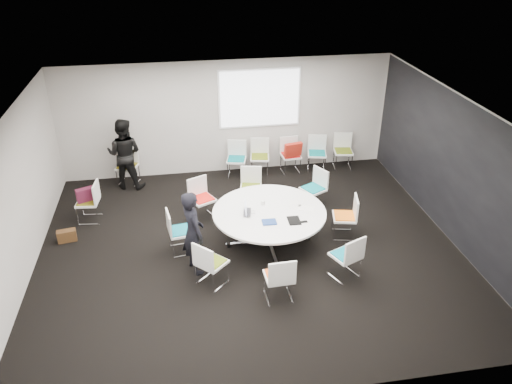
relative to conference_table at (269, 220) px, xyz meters
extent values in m
cube|color=black|center=(-0.41, -0.10, -0.55)|extent=(8.00, 7.00, 0.04)
cube|color=white|center=(-0.41, -0.10, 2.29)|extent=(8.00, 7.00, 0.04)
cube|color=#A6A19D|center=(-0.41, 3.42, 0.87)|extent=(8.00, 0.04, 2.80)
cube|color=#A6A19D|center=(-0.41, -3.62, 0.87)|extent=(8.00, 0.04, 2.80)
cube|color=#A6A19D|center=(-4.43, -0.10, 0.87)|extent=(0.04, 7.00, 2.80)
cube|color=#A6A19D|center=(3.61, -0.10, 0.87)|extent=(0.04, 7.00, 2.80)
cube|color=black|center=(3.58, -0.10, 0.87)|extent=(0.01, 6.94, 2.74)
cube|color=silver|center=(0.00, 0.00, -0.49)|extent=(0.90, 0.90, 0.08)
cylinder|color=silver|center=(0.00, 0.00, -0.17)|extent=(0.10, 0.10, 0.65)
cylinder|color=white|center=(0.00, 0.00, 0.18)|extent=(2.17, 2.17, 0.04)
cube|color=white|center=(0.39, 3.36, 1.32)|extent=(1.90, 0.03, 1.35)
cube|color=silver|center=(1.52, 0.01, -0.32)|extent=(0.50, 0.50, 0.42)
cube|color=white|center=(1.52, 0.01, -0.09)|extent=(0.53, 0.54, 0.04)
cube|color=orange|center=(1.52, 0.01, -0.06)|extent=(0.46, 0.47, 0.03)
cube|color=white|center=(1.72, -0.04, 0.14)|extent=(0.14, 0.46, 0.42)
cube|color=silver|center=(1.21, 1.23, -0.32)|extent=(0.57, 0.57, 0.42)
cube|color=white|center=(1.21, 1.23, -0.09)|extent=(0.60, 0.61, 0.04)
cube|color=#087580|center=(1.21, 1.23, -0.06)|extent=(0.52, 0.53, 0.03)
cube|color=white|center=(1.40, 1.33, 0.14)|extent=(0.25, 0.42, 0.42)
cube|color=silver|center=(-0.13, 1.49, -0.32)|extent=(0.50, 0.50, 0.42)
cube|color=white|center=(-0.13, 1.49, -0.09)|extent=(0.54, 0.52, 0.04)
cube|color=#5A6C14|center=(-0.13, 1.49, -0.06)|extent=(0.47, 0.45, 0.03)
cube|color=white|center=(-0.08, 1.70, 0.14)|extent=(0.46, 0.13, 0.42)
cube|color=silver|center=(-1.20, 1.17, -0.32)|extent=(0.56, 0.56, 0.42)
cube|color=white|center=(-1.20, 1.17, -0.09)|extent=(0.61, 0.60, 0.04)
cube|color=red|center=(-1.20, 1.17, -0.06)|extent=(0.53, 0.52, 0.03)
cube|color=white|center=(-1.29, 1.36, 0.14)|extent=(0.43, 0.24, 0.42)
cube|color=silver|center=(-1.69, 0.02, -0.32)|extent=(0.48, 0.48, 0.42)
cube|color=white|center=(-1.69, 0.02, -0.09)|extent=(0.50, 0.52, 0.04)
cube|color=#0C6A7E|center=(-1.69, 0.02, -0.06)|extent=(0.43, 0.45, 0.03)
cube|color=white|center=(-1.90, -0.01, 0.14)|extent=(0.10, 0.46, 0.42)
cube|color=silver|center=(-1.21, -1.05, -0.32)|extent=(0.59, 0.59, 0.42)
cube|color=white|center=(-1.21, -1.05, -0.09)|extent=(0.64, 0.64, 0.04)
cube|color=#5B6D14|center=(-1.21, -1.05, -0.06)|extent=(0.55, 0.55, 0.03)
cube|color=white|center=(-1.36, -1.20, 0.14)|extent=(0.35, 0.35, 0.42)
cube|color=silver|center=(-0.14, -1.62, -0.32)|extent=(0.44, 0.44, 0.42)
cube|color=white|center=(-0.14, -1.62, -0.09)|extent=(0.48, 0.46, 0.04)
cube|color=#DD4E11|center=(-0.14, -1.62, -0.06)|extent=(0.41, 0.39, 0.03)
cube|color=white|center=(-0.14, -1.83, 0.14)|extent=(0.46, 0.05, 0.42)
cube|color=silver|center=(1.13, -1.24, -0.32)|extent=(0.55, 0.55, 0.42)
cube|color=white|center=(1.13, -1.24, -0.09)|extent=(0.60, 0.59, 0.04)
cube|color=#087086|center=(1.13, -1.24, -0.06)|extent=(0.52, 0.51, 0.03)
cube|color=white|center=(1.21, -1.43, 0.14)|extent=(0.44, 0.22, 0.42)
cube|color=silver|center=(-0.24, 3.01, -0.32)|extent=(0.50, 0.50, 0.42)
cube|color=white|center=(-0.24, 3.01, -0.09)|extent=(0.55, 0.53, 0.04)
cube|color=#076F79|center=(-0.24, 3.01, -0.06)|extent=(0.47, 0.46, 0.03)
cube|color=white|center=(-0.20, 3.22, 0.14)|extent=(0.46, 0.14, 0.42)
cube|color=silver|center=(0.34, 3.05, -0.32)|extent=(0.49, 0.49, 0.42)
cube|color=white|center=(0.34, 3.05, -0.09)|extent=(0.53, 0.51, 0.04)
cube|color=#606E14|center=(0.34, 3.05, -0.06)|extent=(0.46, 0.44, 0.03)
cube|color=white|center=(0.38, 3.26, 0.14)|extent=(0.46, 0.12, 0.42)
cube|color=silver|center=(1.13, 3.02, -0.32)|extent=(0.45, 0.45, 0.42)
cube|color=white|center=(1.13, 3.02, -0.09)|extent=(0.49, 0.47, 0.04)
cube|color=red|center=(1.13, 3.02, -0.06)|extent=(0.42, 0.41, 0.03)
cube|color=white|center=(1.11, 3.23, 0.14)|extent=(0.46, 0.07, 0.42)
cube|color=silver|center=(1.80, 3.02, -0.32)|extent=(0.50, 0.50, 0.42)
cube|color=white|center=(1.80, 3.02, -0.09)|extent=(0.55, 0.53, 0.04)
cube|color=#0B7E81|center=(1.80, 3.02, -0.06)|extent=(0.47, 0.46, 0.03)
cube|color=white|center=(1.85, 3.23, 0.14)|extent=(0.46, 0.14, 0.42)
cube|color=silver|center=(2.50, 3.05, -0.32)|extent=(0.48, 0.48, 0.42)
cube|color=white|center=(2.50, 3.05, -0.09)|extent=(0.52, 0.50, 0.04)
cube|color=#5F7017|center=(2.50, 3.05, -0.06)|extent=(0.45, 0.44, 0.03)
cube|color=white|center=(2.53, 3.25, 0.14)|extent=(0.46, 0.11, 0.42)
cube|color=silver|center=(-3.58, 1.46, -0.32)|extent=(0.46, 0.46, 0.42)
cube|color=white|center=(-3.58, 1.46, -0.09)|extent=(0.49, 0.51, 0.04)
cube|color=#6B6315|center=(-3.58, 1.46, -0.06)|extent=(0.42, 0.44, 0.03)
cube|color=white|center=(-3.37, 1.44, 0.14)|extent=(0.09, 0.46, 0.42)
cube|color=silver|center=(-2.87, 3.05, -0.32)|extent=(0.54, 0.54, 0.42)
cube|color=white|center=(-2.87, 3.05, -0.09)|extent=(0.58, 0.57, 0.04)
cube|color=olive|center=(-2.87, 3.05, -0.06)|extent=(0.50, 0.49, 0.03)
cube|color=white|center=(-2.80, 3.25, 0.14)|extent=(0.45, 0.19, 0.42)
imported|color=black|center=(-1.48, -0.61, 0.26)|extent=(0.56, 0.68, 1.60)
imported|color=black|center=(-2.87, 2.90, 0.31)|extent=(0.96, 0.83, 1.69)
imported|color=#333338|center=(-0.38, -0.02, 0.21)|extent=(0.27, 0.37, 0.03)
cube|color=silver|center=(-0.46, -0.02, 0.33)|extent=(0.04, 0.30, 0.22)
cube|color=black|center=(0.38, -0.43, 0.21)|extent=(0.23, 0.31, 0.02)
cube|color=navy|center=(-0.08, -0.40, 0.21)|extent=(0.26, 0.21, 0.03)
cube|color=silver|center=(0.55, 0.16, 0.20)|extent=(0.36, 0.36, 0.00)
cube|color=white|center=(0.72, -0.01, 0.20)|extent=(0.36, 0.31, 0.00)
cylinder|color=white|center=(-0.08, 0.26, 0.24)|extent=(0.08, 0.08, 0.09)
cube|color=black|center=(0.55, -0.49, 0.20)|extent=(0.14, 0.08, 0.01)
cube|color=#4C1429|center=(-3.58, 1.46, 0.09)|extent=(0.42, 0.29, 0.28)
cube|color=#432A15|center=(-3.93, 0.72, -0.41)|extent=(0.38, 0.22, 0.24)
cube|color=#AC2215|center=(1.13, 2.81, 0.17)|extent=(0.46, 0.24, 0.36)
camera|label=1|loc=(-1.59, -8.02, 5.08)|focal=35.00mm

